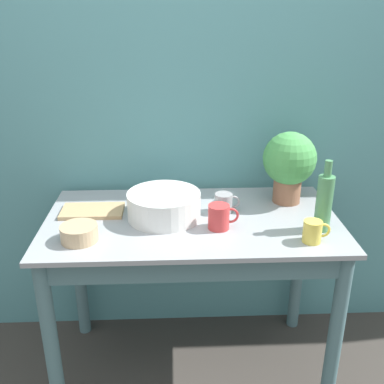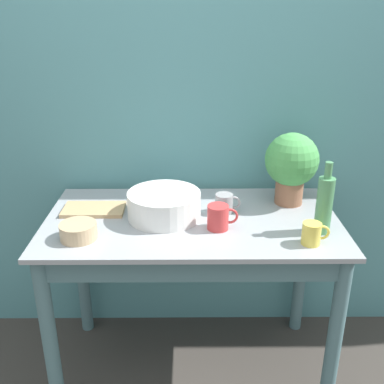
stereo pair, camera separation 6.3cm
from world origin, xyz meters
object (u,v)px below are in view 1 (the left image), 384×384
Objects in this scene: potted_plant at (289,162)px; mug_yellow at (313,231)px; mug_red at (219,217)px; bowl_wash_large at (164,205)px; bowl_small_tan at (79,233)px; bottle_tall at (324,202)px; mug_grey at (224,203)px; tray_board at (93,211)px.

potted_plant reaches higher than mug_yellow.
mug_red is (-0.33, -0.25, -0.14)m from potted_plant.
bowl_wash_large is at bearing 157.30° from mug_yellow.
mug_red is 0.55m from bowl_small_tan.
bowl_small_tan is at bearing -171.68° from mug_red.
mug_yellow is (-0.06, -0.10, -0.08)m from bottle_tall.
bowl_wash_large is at bearing -169.81° from mug_grey.
bowl_small_tan is at bearing -177.06° from bottle_tall.
mug_yellow is at bearing -123.59° from bottle_tall.
potted_plant is 0.89m from tray_board.
tray_board is at bearing 162.29° from mug_red.
mug_yellow is (0.56, -0.24, -0.01)m from bowl_wash_large.
mug_yellow is 0.41m from mug_grey.
mug_red is 0.87× the size of bowl_small_tan.
bowl_small_tan is 0.25m from tray_board.
mug_yellow is 0.95× the size of mug_grey.
potted_plant is at bearing 91.25° from mug_yellow.
bowl_small_tan is (-0.88, 0.05, -0.01)m from mug_yellow.
tray_board is (-0.31, 0.06, -0.05)m from bowl_wash_large.
tray_board is at bearing 88.01° from bowl_small_tan.
mug_grey is at bearing 153.41° from bottle_tall.
bowl_small_tan is (-0.94, -0.05, -0.09)m from bottle_tall.
mug_red is at bearing -142.63° from potted_plant.
bowl_small_tan is at bearing -157.98° from mug_grey.
bottle_tall is (0.07, -0.28, -0.07)m from potted_plant.
mug_yellow reaches higher than mug_grey.
tray_board is at bearing 168.66° from bowl_wash_large.
tray_board is at bearing -174.46° from potted_plant.
bowl_wash_large is 0.32m from tray_board.
potted_plant reaches higher than bowl_wash_large.
potted_plant is at bearing 14.75° from bowl_wash_large.
mug_yellow is 0.74× the size of bowl_small_tan.
bowl_small_tan is (-0.87, -0.33, -0.16)m from potted_plant.
bowl_wash_large is 1.05× the size of bottle_tall.
tray_board is (-0.57, 0.02, -0.03)m from mug_grey.
mug_yellow is at bearing -20.53° from mug_red.
potted_plant is 0.41m from mug_yellow.
mug_grey is at bearing -1.59° from tray_board.
mug_grey reaches higher than bowl_small_tan.
mug_red reaches higher than bowl_small_tan.
bottle_tall is at bearing -12.44° from bowl_wash_large.
mug_red is (-0.40, 0.03, -0.07)m from bottle_tall.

